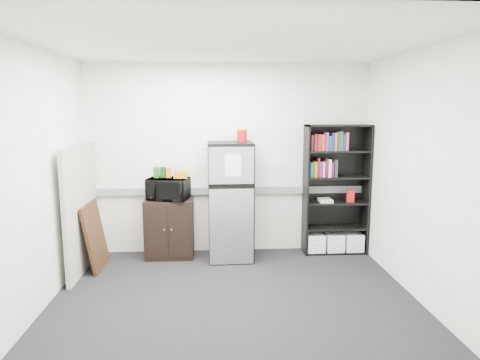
{
  "coord_description": "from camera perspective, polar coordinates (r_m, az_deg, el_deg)",
  "views": [
    {
      "loc": [
        -0.22,
        -4.34,
        2.07
      ],
      "look_at": [
        0.11,
        0.9,
        1.19
      ],
      "focal_mm": 32.0,
      "sensor_mm": 36.0,
      "label": 1
    }
  ],
  "objects": [
    {
      "name": "bookshelf",
      "position": [
        6.27,
        12.62,
        -1.37
      ],
      "size": [
        0.9,
        0.34,
        1.85
      ],
      "color": "black",
      "rests_on": "floor"
    },
    {
      "name": "electrical_raceway",
      "position": [
        6.18,
        -1.55,
        -1.42
      ],
      "size": [
        3.92,
        0.05,
        0.1
      ],
      "primitive_type": "cube",
      "color": "gray",
      "rests_on": "wall_back"
    },
    {
      "name": "cabinet",
      "position": [
        6.1,
        -9.38,
        -6.36
      ],
      "size": [
        0.66,
        0.45,
        0.83
      ],
      "color": "black",
      "rests_on": "floor"
    },
    {
      "name": "floor",
      "position": [
        4.81,
        -0.72,
        -15.97
      ],
      "size": [
        4.0,
        4.0,
        0.0
      ],
      "primitive_type": "plane",
      "color": "black",
      "rests_on": "ground"
    },
    {
      "name": "snack_bag",
      "position": [
        5.89,
        -7.94,
        0.73
      ],
      "size": [
        0.18,
        0.1,
        0.1
      ],
      "primitive_type": "cube",
      "rotation": [
        0.0,
        0.0,
        -0.0
      ],
      "color": "orange",
      "rests_on": "microwave"
    },
    {
      "name": "wall_left",
      "position": [
        4.75,
        -25.64,
        -0.16
      ],
      "size": [
        0.02,
        3.5,
        2.7
      ],
      "primitive_type": "cube",
      "color": "silver",
      "rests_on": "floor"
    },
    {
      "name": "wall_right",
      "position": [
        4.93,
        23.17,
        0.33
      ],
      "size": [
        0.02,
        3.5,
        2.7
      ],
      "primitive_type": "cube",
      "color": "silver",
      "rests_on": "floor"
    },
    {
      "name": "framed_poster",
      "position": [
        5.94,
        -18.75,
        -7.01
      ],
      "size": [
        0.18,
        0.67,
        0.86
      ],
      "rotation": [
        0.0,
        -0.17,
        0.0
      ],
      "color": "black",
      "rests_on": "floor"
    },
    {
      "name": "microwave",
      "position": [
        5.96,
        -9.54,
        -1.16
      ],
      "size": [
        0.61,
        0.48,
        0.3
      ],
      "primitive_type": "imported",
      "rotation": [
        0.0,
        0.0,
        -0.23
      ],
      "color": "black",
      "rests_on": "cabinet"
    },
    {
      "name": "wall_back",
      "position": [
        6.14,
        -1.58,
        2.76
      ],
      "size": [
        4.0,
        0.02,
        2.7
      ],
      "primitive_type": "cube",
      "color": "silver",
      "rests_on": "floor"
    },
    {
      "name": "cubicle_partition",
      "position": [
        5.81,
        -20.4,
        -3.6
      ],
      "size": [
        0.06,
        1.3,
        1.62
      ],
      "color": "gray",
      "rests_on": "floor"
    },
    {
      "name": "snack_box_c",
      "position": [
        5.96,
        -9.5,
        0.98
      ],
      "size": [
        0.07,
        0.05,
        0.14
      ],
      "primitive_type": "cube",
      "rotation": [
        0.0,
        0.0,
        0.06
      ],
      "color": "#D06413",
      "rests_on": "microwave"
    },
    {
      "name": "snack_box_b",
      "position": [
        5.96,
        -10.24,
        1.02
      ],
      "size": [
        0.08,
        0.06,
        0.15
      ],
      "primitive_type": "cube",
      "rotation": [
        0.0,
        0.0,
        -0.17
      ],
      "color": "#0B3412",
      "rests_on": "microwave"
    },
    {
      "name": "refrigerator",
      "position": [
        5.9,
        -1.27,
        -2.83
      ],
      "size": [
        0.62,
        0.64,
        1.62
      ],
      "rotation": [
        0.0,
        0.0,
        0.02
      ],
      "color": "black",
      "rests_on": "floor"
    },
    {
      "name": "wall_note",
      "position": [
        6.11,
        -4.88,
        4.58
      ],
      "size": [
        0.14,
        0.0,
        0.1
      ],
      "primitive_type": "cube",
      "color": "white",
      "rests_on": "wall_back"
    },
    {
      "name": "coffee_can",
      "position": [
        5.91,
        0.26,
        6.1
      ],
      "size": [
        0.15,
        0.15,
        0.2
      ],
      "color": "#A20716",
      "rests_on": "refrigerator"
    },
    {
      "name": "snack_box_a",
      "position": [
        5.97,
        -11.09,
        1.01
      ],
      "size": [
        0.08,
        0.06,
        0.15
      ],
      "primitive_type": "cube",
      "rotation": [
        0.0,
        0.0,
        -0.22
      ],
      "color": "#255518",
      "rests_on": "microwave"
    },
    {
      "name": "ceiling",
      "position": [
        4.39,
        -0.79,
        17.76
      ],
      "size": [
        4.0,
        3.5,
        0.02
      ],
      "primitive_type": "cube",
      "color": "white",
      "rests_on": "wall_back"
    }
  ]
}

